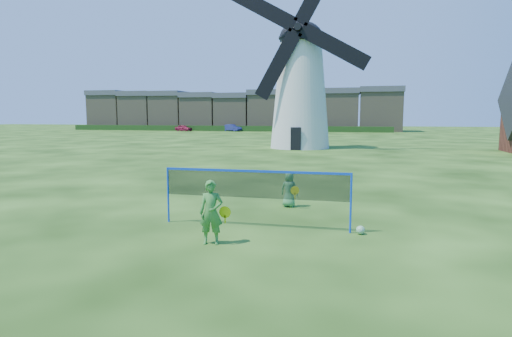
{
  "coord_description": "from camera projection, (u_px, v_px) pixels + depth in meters",
  "views": [
    {
      "loc": [
        2.95,
        -11.13,
        2.99
      ],
      "look_at": [
        0.2,
        0.5,
        1.5
      ],
      "focal_mm": 30.1,
      "sensor_mm": 36.0,
      "label": 1
    }
  ],
  "objects": [
    {
      "name": "ground",
      "position": [
        245.0,
        224.0,
        11.8
      ],
      "size": [
        220.0,
        220.0,
        0.0
      ],
      "primitive_type": "plane",
      "color": "black",
      "rests_on": "ground"
    },
    {
      "name": "windmill",
      "position": [
        300.0,
        85.0,
        38.49
      ],
      "size": [
        12.13,
        5.35,
        16.39
      ],
      "color": "white",
      "rests_on": "ground"
    },
    {
      "name": "badminton_net",
      "position": [
        255.0,
        185.0,
        11.38
      ],
      "size": [
        5.05,
        0.05,
        1.55
      ],
      "color": "blue",
      "rests_on": "ground"
    },
    {
      "name": "player_girl",
      "position": [
        211.0,
        212.0,
        9.94
      ],
      "size": [
        0.72,
        0.45,
        1.5
      ],
      "rotation": [
        0.0,
        0.0,
        0.19
      ],
      "color": "#3C8435",
      "rests_on": "ground"
    },
    {
      "name": "player_boy",
      "position": [
        289.0,
        189.0,
        14.01
      ],
      "size": [
        0.67,
        0.46,
        1.15
      ],
      "rotation": [
        0.0,
        0.0,
        2.98
      ],
      "color": "#4B9C56",
      "rests_on": "ground"
    },
    {
      "name": "play_ball",
      "position": [
        360.0,
        230.0,
        10.82
      ],
      "size": [
        0.22,
        0.22,
        0.22
      ],
      "primitive_type": "sphere",
      "color": "green",
      "rests_on": "ground"
    },
    {
      "name": "terraced_houses",
      "position": [
        237.0,
        110.0,
        85.52
      ],
      "size": [
        62.97,
        8.4,
        8.12
      ],
      "color": "#8A775C",
      "rests_on": "ground"
    },
    {
      "name": "hedge",
      "position": [
        221.0,
        128.0,
        80.49
      ],
      "size": [
        62.0,
        0.8,
        1.0
      ],
      "primitive_type": "cube",
      "color": "#193814",
      "rests_on": "ground"
    },
    {
      "name": "car_left",
      "position": [
        184.0,
        128.0,
        79.92
      ],
      "size": [
        3.62,
        2.25,
        1.15
      ],
      "primitive_type": "imported",
      "rotation": [
        0.0,
        0.0,
        1.29
      ],
      "color": "maroon",
      "rests_on": "ground"
    },
    {
      "name": "car_right",
      "position": [
        232.0,
        128.0,
        79.72
      ],
      "size": [
        4.05,
        2.76,
        1.27
      ],
      "primitive_type": "imported",
      "rotation": [
        0.0,
        0.0,
        1.16
      ],
      "color": "navy",
      "rests_on": "ground"
    }
  ]
}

